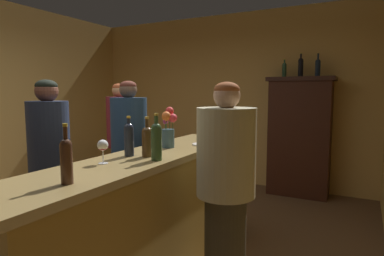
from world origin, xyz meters
TOP-DOWN VIEW (x-y plane):
  - floor at (0.00, 0.00)m, footprint 7.85×7.85m
  - wall_back at (0.00, 3.08)m, footprint 4.94×0.12m
  - bar_counter at (0.69, -0.18)m, footprint 0.57×2.64m
  - display_cabinet at (1.32, 2.78)m, footprint 0.94×0.43m
  - wine_bottle_rose at (0.87, -0.29)m, footprint 0.08×0.08m
  - wine_bottle_malbec at (0.60, -0.26)m, footprint 0.07×0.07m
  - wine_bottle_chardonnay at (0.74, -0.22)m, footprint 0.08×0.08m
  - wine_bottle_merlot at (0.80, -1.01)m, footprint 0.06×0.06m
  - wine_glass_front at (0.62, -0.55)m, footprint 0.07×0.07m
  - wine_glass_mid at (0.67, 0.94)m, footprint 0.06×0.06m
  - flower_arrangement at (0.66, 0.21)m, footprint 0.13×0.13m
  - cheese_plate at (0.86, 0.47)m, footprint 0.18×0.18m
  - display_bottle_left at (1.08, 2.78)m, footprint 0.06×0.06m
  - display_bottle_midleft at (1.31, 2.78)m, footprint 0.07×0.07m
  - display_bottle_center at (1.54, 2.78)m, footprint 0.07×0.07m
  - patron_tall at (-0.02, 0.52)m, footprint 0.38×0.38m
  - patron_in_grey at (-0.18, -0.34)m, footprint 0.34×0.34m
  - patron_in_navy at (-0.63, 1.10)m, footprint 0.34×0.34m
  - bartender at (1.35, -0.18)m, footprint 0.40×0.40m

SIDE VIEW (x-z plane):
  - floor at x=0.00m, z-range 0.00..0.00m
  - bar_counter at x=0.69m, z-range 0.00..1.05m
  - bartender at x=1.35m, z-range 0.07..1.66m
  - patron_tall at x=-0.02m, z-range 0.07..1.72m
  - patron_in_grey at x=-0.18m, z-range 0.08..1.71m
  - patron_in_navy at x=-0.63m, z-range 0.08..1.72m
  - display_cabinet at x=1.32m, z-range 0.04..1.78m
  - cheese_plate at x=0.86m, z-range 1.05..1.06m
  - wine_glass_mid at x=0.67m, z-range 1.08..1.22m
  - wine_glass_front at x=0.62m, z-range 1.08..1.25m
  - wine_bottle_chardonnay at x=0.74m, z-range 1.02..1.32m
  - wine_bottle_merlot at x=0.80m, z-range 1.02..1.34m
  - wine_bottle_malbec at x=0.60m, z-range 1.03..1.34m
  - wine_bottle_rose at x=0.87m, z-range 1.03..1.36m
  - flower_arrangement at x=0.66m, z-range 1.04..1.39m
  - wall_back at x=0.00m, z-range 0.00..2.82m
  - display_bottle_left at x=1.08m, z-range 1.73..2.00m
  - display_bottle_center at x=1.54m, z-range 1.72..2.04m
  - display_bottle_midleft at x=1.31m, z-range 1.73..2.07m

